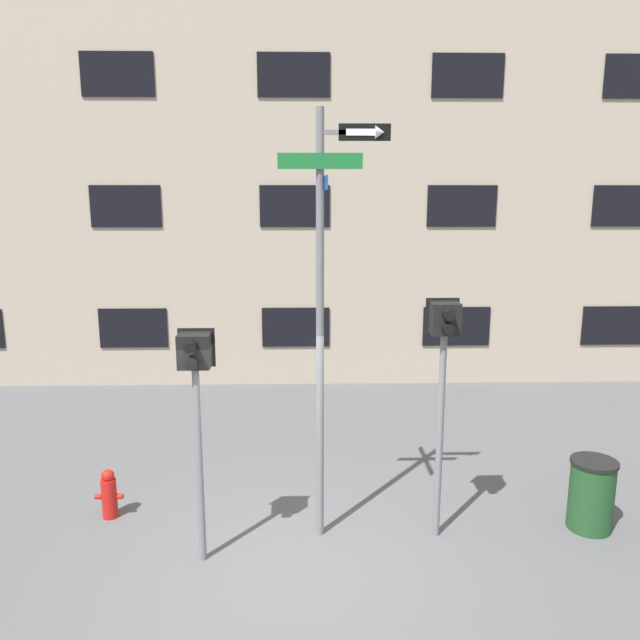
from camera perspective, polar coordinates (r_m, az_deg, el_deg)
name	(u,v)px	position (r m, az deg, el deg)	size (l,w,h in m)	color
ground_plane	(288,574)	(7.39, -2.94, -22.21)	(60.00, 60.00, 0.00)	#515154
building_facade	(294,78)	(13.41, -2.40, 21.26)	(24.00, 0.63, 12.65)	tan
street_sign_pole	(325,297)	(7.03, 0.43, 2.07)	(1.22, 0.99, 5.00)	slate
pedestrian_signal_left	(196,383)	(6.84, -11.29, -5.64)	(0.40, 0.40, 2.67)	slate
pedestrian_signal_right	(443,355)	(7.30, 11.21, -3.17)	(0.39, 0.40, 2.91)	slate
fire_hydrant	(109,494)	(8.70, -18.73, -14.85)	(0.35, 0.19, 0.65)	red
trash_bin	(591,494)	(8.65, 23.57, -14.40)	(0.57, 0.57, 0.90)	#1E4723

